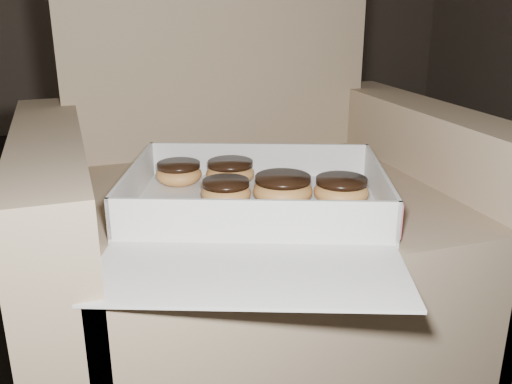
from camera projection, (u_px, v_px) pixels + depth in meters
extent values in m
plane|color=black|center=(251.00, 334.00, 1.32)|extent=(4.50, 4.50, 0.00)
cube|color=#927B5D|center=(259.00, 281.00, 1.15)|extent=(0.68, 0.68, 0.40)
cube|color=#927B5D|center=(214.00, 41.00, 1.28)|extent=(0.68, 0.13, 0.49)
cube|color=#927B5D|center=(63.00, 280.00, 1.02)|extent=(0.11, 0.68, 0.53)
cube|color=#927B5D|center=(420.00, 227.00, 1.24)|extent=(0.11, 0.68, 0.53)
cube|color=silver|center=(256.00, 205.00, 0.99)|extent=(0.51, 0.45, 0.01)
cube|color=silver|center=(259.00, 159.00, 1.12)|extent=(0.40, 0.16, 0.06)
cube|color=silver|center=(252.00, 220.00, 0.83)|extent=(0.40, 0.16, 0.06)
cube|color=silver|center=(134.00, 184.00, 0.98)|extent=(0.12, 0.30, 0.06)
cube|color=silver|center=(380.00, 187.00, 0.97)|extent=(0.12, 0.30, 0.06)
cube|color=#BB4B5D|center=(383.00, 187.00, 0.97)|extent=(0.11, 0.30, 0.05)
cube|color=silver|center=(250.00, 273.00, 0.75)|extent=(0.46, 0.32, 0.01)
ellipsoid|color=#D09048|center=(179.00, 174.00, 1.07)|extent=(0.09, 0.09, 0.04)
cylinder|color=black|center=(179.00, 165.00, 1.07)|extent=(0.08, 0.08, 0.01)
ellipsoid|color=#D09048|center=(341.00, 192.00, 0.97)|extent=(0.09, 0.09, 0.05)
cylinder|color=black|center=(342.00, 181.00, 0.97)|extent=(0.09, 0.09, 0.01)
ellipsoid|color=#D09048|center=(230.00, 173.00, 1.07)|extent=(0.09, 0.09, 0.04)
cylinder|color=black|center=(230.00, 163.00, 1.07)|extent=(0.09, 0.09, 0.01)
ellipsoid|color=#D09048|center=(226.00, 193.00, 0.97)|extent=(0.09, 0.09, 0.04)
cylinder|color=black|center=(226.00, 183.00, 0.97)|extent=(0.08, 0.08, 0.01)
ellipsoid|color=#D09048|center=(283.00, 191.00, 0.97)|extent=(0.10, 0.10, 0.05)
cylinder|color=black|center=(283.00, 179.00, 0.97)|extent=(0.09, 0.09, 0.01)
ellipsoid|color=black|center=(214.00, 217.00, 0.92)|extent=(0.01, 0.01, 0.00)
ellipsoid|color=black|center=(168.00, 203.00, 0.98)|extent=(0.01, 0.01, 0.00)
ellipsoid|color=black|center=(243.00, 216.00, 0.92)|extent=(0.01, 0.01, 0.00)
ellipsoid|color=black|center=(192.00, 216.00, 0.92)|extent=(0.01, 0.01, 0.00)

